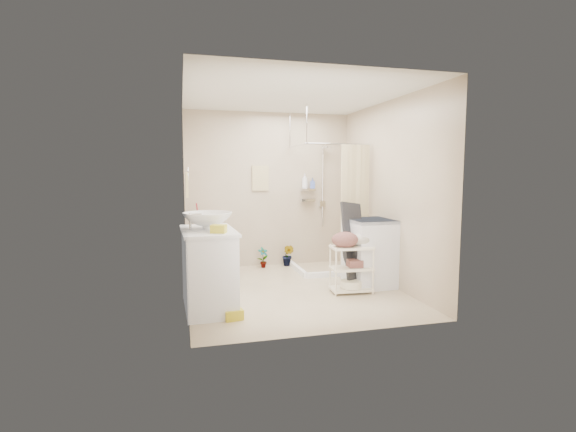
% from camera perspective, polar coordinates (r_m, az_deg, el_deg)
% --- Properties ---
extents(floor, '(3.20, 3.20, 0.00)m').
position_cam_1_polar(floor, '(5.78, 0.71, -10.06)').
color(floor, beige).
rests_on(floor, ground).
extents(ceiling, '(2.80, 3.20, 0.04)m').
position_cam_1_polar(ceiling, '(5.64, 0.75, 16.21)').
color(ceiling, silver).
rests_on(ceiling, ground).
extents(wall_back, '(2.80, 0.04, 2.60)m').
position_cam_1_polar(wall_back, '(7.12, -2.63, 3.59)').
color(wall_back, '#BAA990').
rests_on(wall_back, ground).
extents(wall_front, '(2.80, 0.04, 2.60)m').
position_cam_1_polar(wall_front, '(4.04, 6.65, 1.72)').
color(wall_front, '#BAA990').
rests_on(wall_front, ground).
extents(wall_left, '(0.04, 3.20, 2.60)m').
position_cam_1_polar(wall_left, '(5.37, -13.86, 2.64)').
color(wall_left, '#BAA990').
rests_on(wall_left, ground).
extents(wall_right, '(0.04, 3.20, 2.60)m').
position_cam_1_polar(wall_right, '(6.08, 13.59, 3.01)').
color(wall_right, '#BAA990').
rests_on(wall_right, ground).
extents(vanity, '(0.64, 1.09, 0.94)m').
position_cam_1_polar(vanity, '(5.01, -10.79, -7.14)').
color(vanity, silver).
rests_on(vanity, ground).
extents(sink, '(0.69, 0.69, 0.20)m').
position_cam_1_polar(sink, '(4.95, -10.94, -0.62)').
color(sink, silver).
rests_on(sink, vanity).
extents(counter_basket, '(0.19, 0.17, 0.09)m').
position_cam_1_polar(counter_basket, '(4.62, -9.46, -1.74)').
color(counter_basket, gold).
rests_on(counter_basket, vanity).
extents(floor_basket, '(0.32, 0.26, 0.15)m').
position_cam_1_polar(floor_basket, '(4.70, -7.49, -12.96)').
color(floor_basket, gold).
rests_on(floor_basket, ground).
extents(toilet, '(0.73, 0.43, 0.72)m').
position_cam_1_polar(toilet, '(6.11, -10.30, -5.78)').
color(toilet, silver).
rests_on(toilet, ground).
extents(mop, '(0.11, 0.11, 1.10)m').
position_cam_1_polar(mop, '(6.96, -12.13, -2.80)').
color(mop, maroon).
rests_on(mop, ground).
extents(potted_plant_a, '(0.21, 0.18, 0.35)m').
position_cam_1_polar(potted_plant_a, '(7.04, -3.43, -5.69)').
color(potted_plant_a, '#974D20').
rests_on(potted_plant_a, ground).
extents(potted_plant_b, '(0.26, 0.26, 0.37)m').
position_cam_1_polar(potted_plant_b, '(7.16, 0.00, -5.39)').
color(potted_plant_b, brown).
rests_on(potted_plant_b, ground).
extents(hanging_towel, '(0.28, 0.03, 0.42)m').
position_cam_1_polar(hanging_towel, '(7.06, -3.80, 5.18)').
color(hanging_towel, beige).
rests_on(hanging_towel, wall_back).
extents(towel_ring, '(0.04, 0.22, 0.34)m').
position_cam_1_polar(towel_ring, '(5.17, -13.66, 4.40)').
color(towel_ring, '#FBE99F').
rests_on(towel_ring, wall_left).
extents(tp_holder, '(0.08, 0.12, 0.14)m').
position_cam_1_polar(tp_holder, '(5.49, -13.29, -3.38)').
color(tp_holder, white).
rests_on(tp_holder, wall_left).
extents(shower, '(1.10, 1.10, 2.10)m').
position_cam_1_polar(shower, '(6.83, 5.32, 1.37)').
color(shower, white).
rests_on(shower, ground).
extents(shampoo_bottle_a, '(0.12, 0.12, 0.26)m').
position_cam_1_polar(shampoo_bottle_a, '(7.18, 2.30, 4.81)').
color(shampoo_bottle_a, white).
rests_on(shampoo_bottle_a, shower).
extents(shampoo_bottle_b, '(0.10, 0.10, 0.18)m').
position_cam_1_polar(shampoo_bottle_b, '(7.24, 3.38, 4.50)').
color(shampoo_bottle_b, '#4359A8').
rests_on(shampoo_bottle_b, shower).
extents(washing_machine, '(0.66, 0.69, 0.94)m').
position_cam_1_polar(washing_machine, '(6.03, 11.34, -4.88)').
color(washing_machine, silver).
rests_on(washing_machine, ground).
extents(laundry_rack, '(0.57, 0.36, 0.75)m').
position_cam_1_polar(laundry_rack, '(5.64, 8.66, -6.62)').
color(laundry_rack, '#F4EACF').
rests_on(laundry_rack, ground).
extents(ironing_board, '(0.36, 0.21, 1.22)m').
position_cam_1_polar(ironing_board, '(5.87, 9.03, -3.76)').
color(ironing_board, black).
rests_on(ironing_board, ground).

